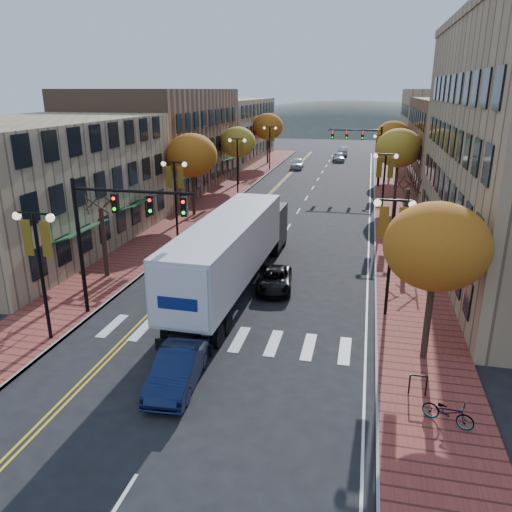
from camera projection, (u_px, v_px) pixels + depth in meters
The scene contains 32 objects.
ground at pixel (208, 359), 21.32m from camera, with size 200.00×200.00×0.00m, color black.
sidewalk_left at pixel (221, 197), 53.23m from camera, with size 4.00×85.00×0.15m, color brown.
sidewalk_right at pixel (395, 205), 49.51m from camera, with size 4.00×85.00×0.15m, color brown.
building_left_near at pixel (34, 185), 35.44m from camera, with size 12.00×22.00×9.00m, color #9E8966.
building_left_mid at pixel (160, 140), 56.40m from camera, with size 12.00×24.00×11.00m, color brown.
building_left_far at pixel (222, 130), 79.77m from camera, with size 12.00×26.00×9.50m, color #9E8966.
building_right_mid at pixel (484, 146), 54.78m from camera, with size 15.00×24.00×10.00m, color brown.
building_right_far at pixel (455, 127), 74.98m from camera, with size 15.00×20.00×11.00m, color #9E8966.
tree_left_a at pixel (104, 242), 29.87m from camera, with size 0.28×0.28×4.20m.
tree_left_b at pixel (192, 156), 43.66m from camera, with size 4.48×4.48×7.21m.
tree_left_c at pixel (238, 142), 58.59m from camera, with size 4.16×4.16×6.69m.
tree_left_d at pixel (268, 127), 75.07m from camera, with size 4.61×4.61×7.42m.
tree_right_a at pixel (436, 247), 19.71m from camera, with size 4.16×4.16×6.69m.
tree_right_b at pixel (405, 218), 35.40m from camera, with size 0.28×0.28×4.20m.
tree_right_c at pixel (399, 148), 49.19m from camera, with size 4.48×4.48×7.21m.
tree_right_d at pixel (393, 136), 64.05m from camera, with size 4.35×4.35×7.00m.
lamp_left_a at pixel (39, 252), 21.51m from camera, with size 1.96×0.36×6.05m.
lamp_left_b at pixel (175, 186), 36.31m from camera, with size 1.96×0.36×6.05m.
lamp_left_c at pixel (237, 155), 52.97m from camera, with size 1.96×0.36×6.05m.
lamp_left_d at pixel (270, 139), 69.63m from camera, with size 1.96×0.36×6.05m.
lamp_right_a at pixel (392, 235), 23.96m from camera, with size 1.96×0.36×6.05m.
lamp_right_b at pixel (384, 175), 40.62m from camera, with size 1.96×0.36×6.05m.
lamp_right_c at pixel (381, 150), 57.27m from camera, with size 1.96×0.36×6.05m.
traffic_mast_near at pixel (114, 223), 23.66m from camera, with size 6.10×0.35×7.00m.
traffic_mast_far at pixel (364, 144), 57.49m from camera, with size 6.10×0.34×7.00m.
semi_truck at pixel (235, 245), 28.32m from camera, with size 3.16×17.55×4.37m.
navy_sedan at pixel (178, 368), 19.24m from camera, with size 1.54×4.41×1.45m, color #0D1635.
black_suv at pixel (275, 280), 28.61m from camera, with size 1.93×4.18×1.16m, color black.
car_far_white at pixel (297, 163), 72.44m from camera, with size 1.75×4.34×1.48m, color white.
car_far_silver at pixel (339, 157), 79.59m from camera, with size 1.77×4.36×1.26m, color #9F9DA5.
car_far_oncoming at pixel (343, 151), 86.06m from camera, with size 1.65×4.73×1.56m, color #B5B5BD.
bicycle at pixel (448, 412), 16.85m from camera, with size 0.60×1.72×0.91m, color gray.
Camera 1 is at (6.13, -17.91, 10.96)m, focal length 35.00 mm.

